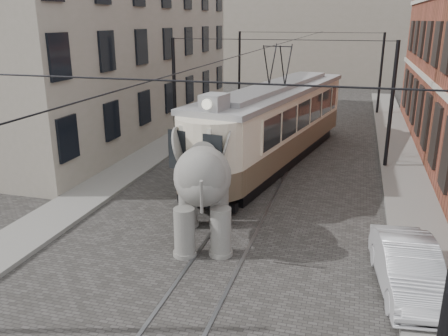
% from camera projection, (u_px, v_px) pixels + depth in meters
% --- Properties ---
extents(ground, '(120.00, 120.00, 0.00)m').
position_uv_depth(ground, '(253.00, 201.00, 18.42)').
color(ground, '#3F3D3B').
extents(tram_rails, '(1.54, 80.00, 0.02)m').
position_uv_depth(tram_rails, '(253.00, 201.00, 18.41)').
color(tram_rails, slate).
rests_on(tram_rails, ground).
extents(sidewalk_right, '(2.00, 60.00, 0.15)m').
position_uv_depth(sidewalk_right, '(415.00, 216.00, 16.83)').
color(sidewalk_right, slate).
rests_on(sidewalk_right, ground).
extents(sidewalk_left, '(2.00, 60.00, 0.15)m').
position_uv_depth(sidewalk_left, '(106.00, 184.00, 20.09)').
color(sidewalk_left, slate).
rests_on(sidewalk_left, ground).
extents(stucco_building, '(7.00, 24.00, 10.00)m').
position_uv_depth(stucco_building, '(116.00, 51.00, 28.93)').
color(stucco_building, gray).
rests_on(stucco_building, ground).
extents(distant_block, '(28.00, 10.00, 14.00)m').
position_uv_depth(distant_block, '(330.00, 18.00, 52.94)').
color(distant_block, gray).
rests_on(distant_block, ground).
extents(catenary, '(11.00, 30.20, 6.00)m').
position_uv_depth(catenary, '(273.00, 105.00, 22.14)').
color(catenary, black).
rests_on(catenary, ground).
extents(tram, '(5.69, 14.72, 5.72)m').
position_uv_depth(tram, '(276.00, 106.00, 22.73)').
color(tram, beige).
rests_on(tram, ground).
extents(elephant, '(4.59, 6.22, 3.40)m').
position_uv_depth(elephant, '(203.00, 190.00, 14.75)').
color(elephant, '#625F5B').
rests_on(elephant, ground).
extents(parked_car, '(1.96, 4.24, 1.35)m').
position_uv_depth(parked_car, '(408.00, 268.00, 12.16)').
color(parked_car, '#A4A4A9').
rests_on(parked_car, ground).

